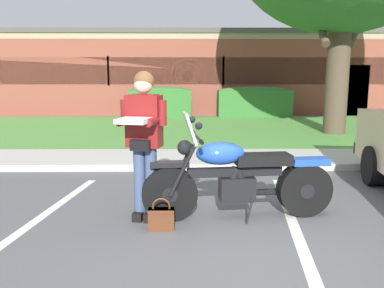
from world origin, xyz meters
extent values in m
plane|color=#565659|center=(0.00, 0.00, 0.00)|extent=(140.00, 140.00, 0.00)
cube|color=#B7B2A8|center=(0.00, 3.08, 0.06)|extent=(60.00, 0.20, 0.12)
cube|color=#B7B2A8|center=(0.00, 3.93, 0.04)|extent=(60.00, 1.50, 0.08)
cube|color=#518E3D|center=(0.00, 8.30, 0.03)|extent=(60.00, 7.25, 0.06)
cube|color=silver|center=(-2.55, 0.20, 0.00)|extent=(0.67, 4.38, 0.01)
cube|color=silver|center=(0.41, 0.20, 0.00)|extent=(0.67, 4.38, 0.01)
cylinder|color=black|center=(-0.95, 0.62, 0.32)|extent=(0.65, 0.17, 0.64)
cylinder|color=black|center=(-0.95, 0.62, 0.32)|extent=(0.19, 0.14, 0.18)
cylinder|color=black|center=(0.64, 0.79, 0.32)|extent=(0.66, 0.25, 0.64)
cylinder|color=black|center=(0.64, 0.79, 0.32)|extent=(0.20, 0.22, 0.18)
cube|color=black|center=(-0.95, 0.62, 0.67)|extent=(0.45, 0.19, 0.06)
cube|color=blue|center=(0.69, 0.79, 0.66)|extent=(0.46, 0.25, 0.08)
cylinder|color=black|center=(-0.80, 0.55, 0.60)|extent=(0.31, 0.08, 0.58)
cylinder|color=black|center=(-0.82, 0.71, 0.60)|extent=(0.31, 0.08, 0.58)
sphere|color=black|center=(-0.78, 0.64, 0.86)|extent=(0.17, 0.17, 0.17)
cylinder|color=black|center=(-0.64, 0.65, 0.98)|extent=(0.11, 0.72, 0.03)
cylinder|color=black|center=(-0.60, 0.29, 0.98)|extent=(0.05, 0.10, 0.04)
cylinder|color=black|center=(-0.67, 1.01, 0.98)|extent=(0.05, 0.10, 0.04)
sphere|color=black|center=(-0.63, 0.35, 1.14)|extent=(0.08, 0.08, 0.08)
sphere|color=black|center=(-0.69, 0.95, 1.14)|extent=(0.08, 0.08, 0.08)
cube|color=#B2BCC6|center=(-0.72, 0.64, 1.08)|extent=(0.18, 0.37, 0.35)
cube|color=black|center=(-0.20, 0.70, 0.56)|extent=(1.10, 0.21, 0.10)
ellipsoid|color=blue|center=(-0.37, 0.68, 0.78)|extent=(0.59, 0.38, 0.26)
cube|color=black|center=(0.13, 0.73, 0.70)|extent=(0.67, 0.35, 0.12)
cube|color=black|center=(-0.17, 0.70, 0.36)|extent=(0.42, 0.28, 0.28)
cylinder|color=black|center=(-0.20, 0.70, 0.52)|extent=(0.19, 0.14, 0.21)
cylinder|color=black|center=(-0.14, 0.70, 0.52)|extent=(0.19, 0.14, 0.21)
cylinder|color=black|center=(0.18, 0.88, 0.26)|extent=(0.61, 0.14, 0.08)
cylinder|color=black|center=(0.38, 0.90, 0.26)|extent=(0.61, 0.14, 0.08)
cylinder|color=black|center=(-0.03, 0.55, 0.15)|extent=(0.11, 0.13, 0.30)
cube|color=black|center=(-1.17, 0.64, 0.05)|extent=(0.16, 0.26, 0.10)
cube|color=black|center=(-1.30, 0.68, 0.05)|extent=(0.16, 0.26, 0.10)
cylinder|color=#3D4C70|center=(-1.16, 0.66, 0.43)|extent=(0.14, 0.14, 0.86)
cylinder|color=#3D4C70|center=(-1.30, 0.70, 0.43)|extent=(0.14, 0.14, 0.86)
cube|color=maroon|center=(-1.23, 0.68, 1.15)|extent=(0.42, 0.31, 0.58)
cube|color=maroon|center=(-1.23, 0.68, 1.42)|extent=(0.34, 0.27, 0.06)
sphere|color=beige|center=(-1.23, 0.68, 1.56)|extent=(0.21, 0.21, 0.21)
sphere|color=brown|center=(-1.22, 0.69, 1.59)|extent=(0.23, 0.23, 0.23)
cube|color=black|center=(-1.26, 0.55, 0.90)|extent=(0.24, 0.15, 0.12)
cylinder|color=maroon|center=(-1.11, 0.48, 1.17)|extent=(0.17, 0.35, 0.09)
cylinder|color=maroon|center=(-1.42, 0.56, 1.17)|extent=(0.17, 0.35, 0.09)
cylinder|color=maroon|center=(-1.02, 0.61, 1.25)|extent=(0.10, 0.10, 0.28)
cylinder|color=maroon|center=(-1.45, 0.71, 1.25)|extent=(0.10, 0.10, 0.28)
cube|color=beige|center=(-1.30, 0.39, 1.19)|extent=(0.39, 0.39, 0.05)
cube|color=#562D19|center=(-1.03, 0.35, 0.12)|extent=(0.28, 0.12, 0.24)
cube|color=#562D19|center=(-1.03, 0.34, 0.22)|extent=(0.28, 0.13, 0.04)
torus|color=#562D19|center=(-1.03, 0.35, 0.26)|extent=(0.20, 0.02, 0.20)
cylinder|color=black|center=(2.11, 2.10, 0.30)|extent=(0.32, 0.63, 0.60)
cylinder|color=#4C3D2D|center=(3.39, 7.20, 1.54)|extent=(0.61, 0.61, 3.07)
cylinder|color=#4C3D2D|center=(3.83, 7.20, 2.98)|extent=(0.21, 1.05, 1.18)
cylinder|color=#4C3D2D|center=(2.84, 7.20, 2.98)|extent=(0.21, 1.25, 1.20)
cube|color=#336B2D|center=(-1.84, 11.83, 0.55)|extent=(2.47, 0.90, 1.10)
ellipsoid|color=#336B2D|center=(-1.84, 11.83, 1.10)|extent=(2.34, 0.84, 0.28)
cube|color=#336B2D|center=(1.90, 11.83, 0.55)|extent=(2.89, 0.90, 1.10)
ellipsoid|color=#336B2D|center=(1.90, 11.83, 1.10)|extent=(2.74, 0.84, 0.28)
cube|color=brown|center=(0.73, 18.53, 1.69)|extent=(27.86, 11.81, 3.37)
cube|color=#998466|center=(0.73, 12.67, 3.25)|extent=(27.86, 0.10, 0.24)
cube|color=#4C4742|center=(0.73, 18.53, 3.47)|extent=(28.14, 11.93, 0.20)
cube|color=#1E282D|center=(0.73, 12.66, 1.85)|extent=(23.68, 0.06, 1.10)
cube|color=brown|center=(-4.01, 12.65, 1.85)|extent=(0.08, 0.04, 1.20)
cube|color=brown|center=(0.73, 12.65, 1.85)|extent=(0.08, 0.04, 1.20)
cube|color=brown|center=(5.46, 12.65, 1.85)|extent=(0.08, 0.04, 1.20)
cube|color=#473323|center=(6.30, 12.67, 1.05)|extent=(1.00, 0.08, 2.10)
camera|label=1|loc=(-0.74, -3.67, 1.65)|focal=36.49mm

